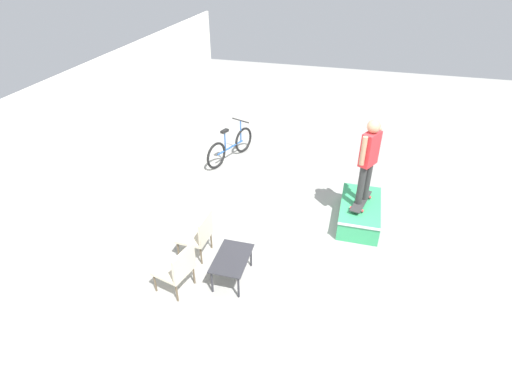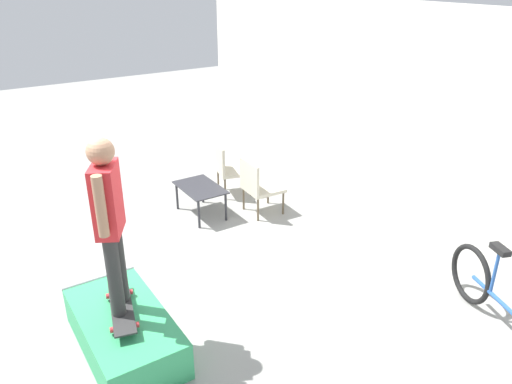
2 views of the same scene
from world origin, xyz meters
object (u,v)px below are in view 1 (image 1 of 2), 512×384
Objects in this scene: coffee_table at (232,260)px; patio_chair_right at (198,234)px; skateboard_on_ramp at (361,201)px; patio_chair_left at (177,268)px; bicycle at (230,147)px; skate_ramp_box at (359,213)px; person_skater at (369,156)px.

patio_chair_right reaches higher than coffee_table.
patio_chair_left is (-2.64, 2.70, -0.01)m from skateboard_on_ramp.
bicycle is at bearing -167.79° from patio_chair_right.
skate_ramp_box is 3.78m from bicycle.
patio_chair_right is at bearing 137.09° from skateboard_on_ramp.
patio_chair_left is at bearing 148.29° from skateboard_on_ramp.
patio_chair_left reaches higher than skateboard_on_ramp.
person_skater is (0.00, 0.00, 0.99)m from skateboard_on_ramp.
coffee_table is at bearing 63.33° from patio_chair_right.
bicycle reaches higher than skate_ramp_box.
skate_ramp_box is 1.77× the size of patio_chair_right.
skate_ramp_box is at bearing -26.19° from person_skater.
skate_ramp_box is 2.95m from coffee_table.
patio_chair_right is (-1.76, 2.70, -0.01)m from skateboard_on_ramp.
patio_chair_right reaches higher than skate_ramp_box.
person_skater is at bearing 13.99° from skateboard_on_ramp.
bicycle reaches higher than patio_chair_right.
coffee_table is at bearing 166.60° from person_skater.
patio_chair_right is at bearing 60.42° from coffee_table.
skateboard_on_ramp is at bearing -41.75° from coffee_table.
patio_chair_right is (-1.77, 2.71, 0.27)m from skate_ramp_box.
patio_chair_right is 0.51× the size of bicycle.
skateboard_on_ramp is 1.04× the size of patio_chair_right.
person_skater is at bearing 148.52° from patio_chair_left.
bicycle is (4.03, 1.34, -0.04)m from coffee_table.
person_skater is 3.12m from coffee_table.
skateboard_on_ramp is (-0.01, 0.01, 0.28)m from skate_ramp_box.
skateboard_on_ramp is 1.04× the size of patio_chair_left.
person_skater is at bearing 125.45° from skate_ramp_box.
bicycle is (1.84, 3.29, -0.12)m from skateboard_on_ramp.
patio_chair_right is at bearing 123.10° from skate_ramp_box.
person_skater reaches higher than skate_ramp_box.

